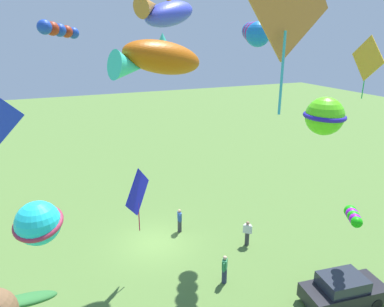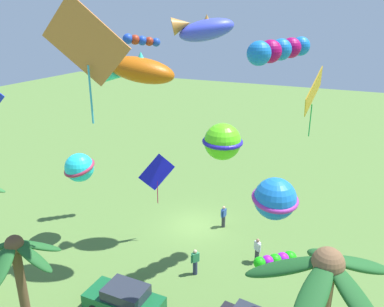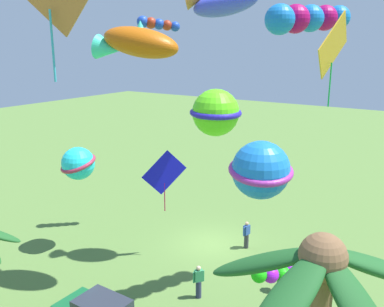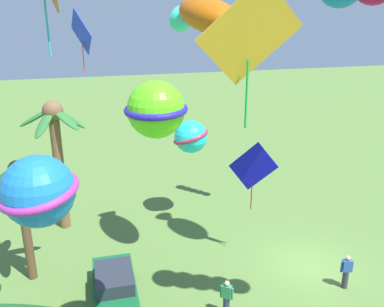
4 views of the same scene
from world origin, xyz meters
name	(u,v)px [view 2 (image 2 of 4)]	position (x,y,z in m)	size (l,w,h in m)	color
ground_plane	(195,225)	(0.00, 0.00, 0.00)	(120.00, 120.00, 0.00)	#567A38
palm_tree_1	(18,266)	(2.29, 12.62, 4.29)	(3.56, 3.41, 5.67)	brown
palm_tree_2	(323,303)	(-9.35, 11.75, 5.88)	(4.54, 4.94, 7.75)	brown
parked_car_1	(124,300)	(-0.26, 9.12, 0.75)	(3.92, 1.78, 1.51)	#145B2D
spectator_0	(257,250)	(-5.09, 2.37, 0.81)	(0.45, 0.41, 1.59)	#38383D
spectator_1	(224,216)	(-1.88, -0.66, 0.81)	(0.30, 0.54, 1.59)	#38383D
spectator_2	(195,262)	(-2.20, 4.92, 0.81)	(0.42, 0.45, 1.59)	#2D3351
kite_tube_0	(140,40)	(4.21, -0.64, 12.37)	(1.98, 1.89, 0.87)	blue
kite_ball_1	(79,167)	(6.06, 4.23, 4.92)	(2.62, 2.61, 1.81)	#22DDED
kite_fish_2	(137,70)	(1.02, 4.96, 11.29)	(4.21, 2.66, 1.82)	#C3590B
kite_diamond_4	(313,93)	(-7.84, 6.75, 11.16)	(0.45, 1.95, 2.70)	gold
kite_diamond_5	(86,44)	(-0.54, 10.61, 12.97)	(3.21, 0.83, 4.53)	#C87234
kite_ball_6	(275,199)	(-7.49, 10.63, 8.42)	(2.09, 2.09, 1.36)	blue
kite_tube_7	(278,50)	(-5.31, 1.66, 12.25)	(2.55, 4.12, 1.28)	blue
kite_tube_8	(277,260)	(-7.23, 7.80, 4.24)	(1.54, 1.82, 0.83)	#19C511
kite_fish_9	(203,29)	(-0.80, 0.76, 13.19)	(3.85, 3.01, 1.76)	#404EEA
kite_diamond_10	(157,173)	(1.50, 2.48, 4.68)	(1.67, 1.79, 3.35)	#1515D2
kite_ball_11	(223,142)	(-4.71, 7.93, 9.15)	(2.31, 2.31, 1.49)	#5FEC1B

